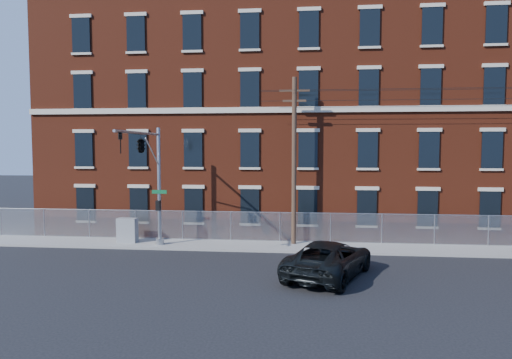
{
  "coord_description": "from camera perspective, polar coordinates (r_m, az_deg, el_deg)",
  "views": [
    {
      "loc": [
        2.68,
        -22.66,
        6.0
      ],
      "look_at": [
        -0.13,
        4.0,
        4.12
      ],
      "focal_mm": 32.97,
      "sensor_mm": 36.0,
      "label": 1
    }
  ],
  "objects": [
    {
      "name": "utility_cabinet",
      "position": [
        30.11,
        -15.34,
        -5.95
      ],
      "size": [
        1.21,
        0.64,
        1.49
      ],
      "primitive_type": "cube",
      "rotation": [
        0.0,
        0.0,
        -0.04
      ],
      "color": "gray",
      "rests_on": "sidewalk"
    },
    {
      "name": "traffic_signal_mast",
      "position": [
        26.32,
        -13.25,
        2.57
      ],
      "size": [
        0.9,
        6.75,
        7.0
      ],
      "color": "#9EA0A5",
      "rests_on": "ground"
    },
    {
      "name": "chain_link_fence",
      "position": [
        30.82,
        23.65,
        -5.56
      ],
      "size": [
        59.06,
        0.06,
        1.85
      ],
      "color": "#A5A8AD",
      "rests_on": "ground"
    },
    {
      "name": "sidewalk",
      "position": [
        29.78,
        24.36,
        -7.86
      ],
      "size": [
        65.0,
        3.0,
        0.12
      ],
      "primitive_type": "cube",
      "color": "#999690",
      "rests_on": "ground"
    },
    {
      "name": "mill_building",
      "position": [
        37.82,
        20.43,
        7.01
      ],
      "size": [
        55.3,
        14.32,
        16.3
      ],
      "color": "#632210",
      "rests_on": "ground"
    },
    {
      "name": "ground",
      "position": [
        23.59,
        -0.72,
        -10.72
      ],
      "size": [
        140.0,
        140.0,
        0.0
      ],
      "primitive_type": "plane",
      "color": "black",
      "rests_on": "ground"
    },
    {
      "name": "utility_pole_near",
      "position": [
        28.28,
        4.64,
        2.65
      ],
      "size": [
        1.8,
        0.28,
        10.0
      ],
      "color": "#493224",
      "rests_on": "ground"
    },
    {
      "name": "pickup_truck",
      "position": [
        22.2,
        8.84,
        -9.48
      ],
      "size": [
        4.82,
        6.64,
        1.68
      ],
      "primitive_type": "imported",
      "rotation": [
        0.0,
        0.0,
        2.76
      ],
      "color": "black",
      "rests_on": "ground"
    }
  ]
}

